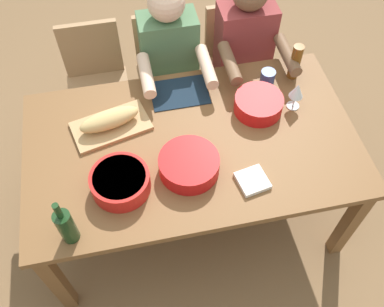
{
  "coord_description": "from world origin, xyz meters",
  "views": [
    {
      "loc": [
        0.27,
        1.3,
        2.5
      ],
      "look_at": [
        0.0,
        0.0,
        0.63
      ],
      "focal_mm": 39.8,
      "sensor_mm": 36.0,
      "label": 1
    }
  ],
  "objects_px": {
    "beer_bottle": "(295,62)",
    "napkin_stack": "(252,181)",
    "chair_near_center": "(167,68)",
    "wine_bottle": "(66,226)",
    "chair_near_right": "(97,79)",
    "cup_near_left": "(268,78)",
    "dining_table": "(192,150)",
    "diner_near_left": "(245,52)",
    "cutting_board": "(111,126)",
    "bread_loaf": "(109,119)",
    "wine_glass": "(297,91)",
    "serving_bowl_greens": "(259,103)",
    "serving_bowl_pasta": "(189,164)",
    "diner_near_center": "(171,63)",
    "serving_bowl_fruit": "(120,181)",
    "chair_near_left": "(235,59)"
  },
  "relations": [
    {
      "from": "beer_bottle",
      "to": "napkin_stack",
      "type": "height_order",
      "value": "beer_bottle"
    },
    {
      "from": "chair_near_center",
      "to": "wine_bottle",
      "type": "bearing_deg",
      "value": 62.94
    },
    {
      "from": "chair_near_right",
      "to": "cup_near_left",
      "type": "height_order",
      "value": "chair_near_right"
    },
    {
      "from": "chair_near_center",
      "to": "napkin_stack",
      "type": "relative_size",
      "value": 6.07
    },
    {
      "from": "dining_table",
      "to": "chair_near_center",
      "type": "xyz_separation_m",
      "value": [
        0.0,
        -0.83,
        -0.18
      ]
    },
    {
      "from": "chair_near_right",
      "to": "diner_near_left",
      "type": "bearing_deg",
      "value": 169.06
    },
    {
      "from": "wine_bottle",
      "to": "cup_near_left",
      "type": "bearing_deg",
      "value": -147.3
    },
    {
      "from": "dining_table",
      "to": "cutting_board",
      "type": "height_order",
      "value": "cutting_board"
    },
    {
      "from": "cutting_board",
      "to": "wine_bottle",
      "type": "height_order",
      "value": "wine_bottle"
    },
    {
      "from": "diner_near_left",
      "to": "bread_loaf",
      "type": "bearing_deg",
      "value": 28.09
    },
    {
      "from": "wine_glass",
      "to": "cup_near_left",
      "type": "bearing_deg",
      "value": -65.18
    },
    {
      "from": "dining_table",
      "to": "bread_loaf",
      "type": "bearing_deg",
      "value": -23.96
    },
    {
      "from": "serving_bowl_greens",
      "to": "wine_bottle",
      "type": "relative_size",
      "value": 0.9
    },
    {
      "from": "dining_table",
      "to": "beer_bottle",
      "type": "xyz_separation_m",
      "value": [
        -0.67,
        -0.35,
        0.19
      ]
    },
    {
      "from": "diner_near_left",
      "to": "serving_bowl_pasta",
      "type": "relative_size",
      "value": 4.03
    },
    {
      "from": "cutting_board",
      "to": "cup_near_left",
      "type": "distance_m",
      "value": 0.92
    },
    {
      "from": "wine_glass",
      "to": "serving_bowl_greens",
      "type": "bearing_deg",
      "value": -3.89
    },
    {
      "from": "serving_bowl_pasta",
      "to": "diner_near_center",
      "type": "bearing_deg",
      "value": -93.55
    },
    {
      "from": "serving_bowl_pasta",
      "to": "chair_near_right",
      "type": "bearing_deg",
      "value": -67.04
    },
    {
      "from": "diner_near_left",
      "to": "serving_bowl_pasta",
      "type": "bearing_deg",
      "value": 57.26
    },
    {
      "from": "serving_bowl_fruit",
      "to": "beer_bottle",
      "type": "height_order",
      "value": "beer_bottle"
    },
    {
      "from": "dining_table",
      "to": "cup_near_left",
      "type": "xyz_separation_m",
      "value": [
        -0.5,
        -0.32,
        0.13
      ]
    },
    {
      "from": "napkin_stack",
      "to": "serving_bowl_pasta",
      "type": "bearing_deg",
      "value": -24.33
    },
    {
      "from": "serving_bowl_greens",
      "to": "cup_near_left",
      "type": "relative_size",
      "value": 2.82
    },
    {
      "from": "diner_near_center",
      "to": "cutting_board",
      "type": "height_order",
      "value": "diner_near_center"
    },
    {
      "from": "bread_loaf",
      "to": "wine_glass",
      "type": "relative_size",
      "value": 1.93
    },
    {
      "from": "dining_table",
      "to": "wine_glass",
      "type": "distance_m",
      "value": 0.64
    },
    {
      "from": "beer_bottle",
      "to": "diner_near_center",
      "type": "bearing_deg",
      "value": -24.09
    },
    {
      "from": "diner_near_left",
      "to": "serving_bowl_greens",
      "type": "height_order",
      "value": "diner_near_left"
    },
    {
      "from": "wine_glass",
      "to": "beer_bottle",
      "type": "bearing_deg",
      "value": -108.09
    },
    {
      "from": "dining_table",
      "to": "wine_glass",
      "type": "height_order",
      "value": "wine_glass"
    },
    {
      "from": "bread_loaf",
      "to": "wine_glass",
      "type": "xyz_separation_m",
      "value": [
        -0.99,
        0.05,
        0.05
      ]
    },
    {
      "from": "chair_near_right",
      "to": "serving_bowl_greens",
      "type": "distance_m",
      "value": 1.15
    },
    {
      "from": "chair_near_center",
      "to": "wine_bottle",
      "type": "distance_m",
      "value": 1.44
    },
    {
      "from": "serving_bowl_fruit",
      "to": "serving_bowl_greens",
      "type": "xyz_separation_m",
      "value": [
        -0.78,
        -0.34,
        -0.0
      ]
    },
    {
      "from": "beer_bottle",
      "to": "chair_near_right",
      "type": "bearing_deg",
      "value": -22.88
    },
    {
      "from": "cup_near_left",
      "to": "serving_bowl_greens",
      "type": "bearing_deg",
      "value": 59.05
    },
    {
      "from": "chair_near_left",
      "to": "serving_bowl_greens",
      "type": "bearing_deg",
      "value": 83.4
    },
    {
      "from": "beer_bottle",
      "to": "dining_table",
      "type": "bearing_deg",
      "value": 27.52
    },
    {
      "from": "serving_bowl_greens",
      "to": "napkin_stack",
      "type": "height_order",
      "value": "serving_bowl_greens"
    },
    {
      "from": "wine_bottle",
      "to": "wine_glass",
      "type": "height_order",
      "value": "wine_bottle"
    },
    {
      "from": "diner_near_center",
      "to": "serving_bowl_pasta",
      "type": "height_order",
      "value": "diner_near_center"
    },
    {
      "from": "cutting_board",
      "to": "napkin_stack",
      "type": "height_order",
      "value": "napkin_stack"
    },
    {
      "from": "cutting_board",
      "to": "bread_loaf",
      "type": "xyz_separation_m",
      "value": [
        0.0,
        0.0,
        0.06
      ]
    },
    {
      "from": "serving_bowl_fruit",
      "to": "wine_bottle",
      "type": "height_order",
      "value": "wine_bottle"
    },
    {
      "from": "serving_bowl_fruit",
      "to": "napkin_stack",
      "type": "distance_m",
      "value": 0.63
    },
    {
      "from": "chair_near_left",
      "to": "diner_near_center",
      "type": "bearing_deg",
      "value": 21.14
    },
    {
      "from": "chair_near_right",
      "to": "cutting_board",
      "type": "distance_m",
      "value": 0.71
    },
    {
      "from": "diner_near_left",
      "to": "beer_bottle",
      "type": "bearing_deg",
      "value": 122.73
    },
    {
      "from": "serving_bowl_greens",
      "to": "chair_near_left",
      "type": "bearing_deg",
      "value": -96.6
    }
  ]
}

